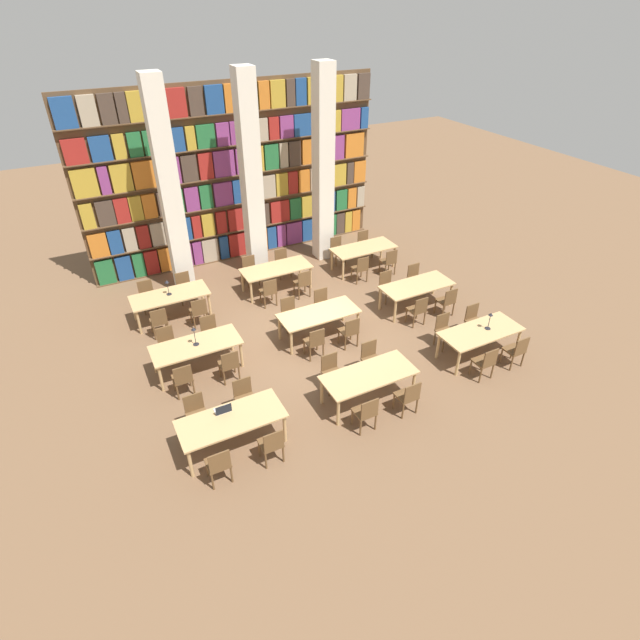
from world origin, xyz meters
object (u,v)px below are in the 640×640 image
at_px(chair_5, 332,371).
at_px(reading_table_8, 364,250).
at_px(chair_6, 408,396).
at_px(chair_10, 516,350).
at_px(reading_table_2, 481,333).
at_px(chair_24, 159,321).
at_px(chair_25, 147,295).
at_px(chair_11, 474,320).
at_px(chair_27, 184,286).
at_px(reading_table_4, 319,315).
at_px(chair_34, 389,261).
at_px(chair_35, 365,243).
at_px(reading_table_5, 417,287).
at_px(desk_lamp_2, 167,285).
at_px(chair_4, 366,412).
at_px(chair_26, 199,311).
at_px(chair_21, 387,285).
at_px(chair_22, 447,301).
at_px(chair_30, 303,283).
at_px(pillar_left, 170,193).
at_px(chair_18, 350,331).
at_px(chair_8, 485,362).
at_px(desk_lamp_1, 194,333).
at_px(laptop, 223,410).
at_px(chair_2, 272,444).
at_px(chair_13, 167,343).
at_px(chair_7, 371,358).
at_px(reading_table_7, 276,270).
at_px(reading_table_0, 231,421).
at_px(chair_0, 219,464).
at_px(reading_table_3, 196,347).
at_px(chair_33, 337,250).
at_px(chair_14, 229,364).
at_px(chair_16, 315,341).
at_px(chair_15, 210,332).
at_px(chair_17, 290,312).
at_px(reading_table_1, 369,377).
at_px(chair_9, 444,330).
at_px(pillar_center, 251,180).
at_px(chair_28, 269,291).
at_px(chair_19, 323,303).
at_px(chair_31, 283,262).
at_px(chair_1, 196,413).
at_px(reading_table_6, 170,297).
at_px(chair_3, 245,397).
at_px(chair_23, 415,278).

bearing_deg(chair_5, reading_table_8, -128.35).
bearing_deg(chair_6, chair_10, 2.33).
bearing_deg(reading_table_8, reading_table_2, -88.97).
xyz_separation_m(chair_10, chair_24, (-7.29, 5.18, 0.00)).
bearing_deg(reading_table_8, chair_25, 174.60).
relative_size(chair_11, chair_27, 1.00).
bearing_deg(reading_table_4, reading_table_8, 42.24).
xyz_separation_m(chair_34, chair_35, (0.00, 1.47, 0.00)).
height_order(reading_table_5, desk_lamp_2, desk_lamp_2).
bearing_deg(chair_4, chair_6, 0.00).
height_order(chair_10, chair_26, same).
height_order(chair_21, chair_22, same).
bearing_deg(chair_30, pillar_left, 144.30).
relative_size(chair_18, chair_26, 1.00).
xyz_separation_m(chair_8, desk_lamp_1, (-5.81, 3.36, 0.59)).
bearing_deg(laptop, chair_8, 170.86).
bearing_deg(chair_2, chair_13, 103.72).
xyz_separation_m(pillar_left, chair_7, (2.83, -6.08, -2.52)).
relative_size(reading_table_7, reading_table_8, 1.00).
xyz_separation_m(reading_table_0, chair_0, (-0.51, -0.73, -0.19)).
height_order(chair_0, chair_13, same).
bearing_deg(reading_table_3, chair_33, 30.82).
bearing_deg(chair_14, chair_16, -3.08).
bearing_deg(chair_34, chair_18, -137.77).
bearing_deg(chair_15, chair_4, 114.94).
height_order(chair_17, chair_26, same).
relative_size(chair_5, chair_33, 1.00).
xyz_separation_m(chair_11, desk_lamp_2, (-6.80, 4.46, 0.56)).
height_order(laptop, chair_7, laptop).
bearing_deg(laptop, chair_2, 121.35).
height_order(chair_5, chair_22, same).
bearing_deg(laptop, reading_table_1, 173.58).
relative_size(chair_6, chair_9, 1.00).
distance_m(pillar_center, chair_30, 3.35).
height_order(desk_lamp_1, chair_22, desk_lamp_1).
relative_size(chair_16, chair_26, 1.00).
bearing_deg(chair_28, chair_5, -91.53).
xyz_separation_m(chair_19, chair_27, (-3.12, 2.66, 0.00)).
distance_m(chair_13, chair_25, 2.54).
height_order(desk_lamp_2, chair_31, desk_lamp_2).
bearing_deg(chair_5, chair_35, -127.82).
bearing_deg(reading_table_1, chair_28, 94.97).
xyz_separation_m(reading_table_1, chair_5, (-0.51, 0.73, -0.19)).
bearing_deg(chair_1, chair_22, -171.46).
xyz_separation_m(reading_table_6, chair_27, (0.56, 0.73, -0.19)).
bearing_deg(chair_24, chair_34, 0.79).
bearing_deg(pillar_center, chair_15, -127.69).
xyz_separation_m(chair_3, chair_23, (6.31, 2.57, 0.00)).
relative_size(chair_30, chair_33, 1.00).
bearing_deg(chair_3, chair_22, -170.08).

